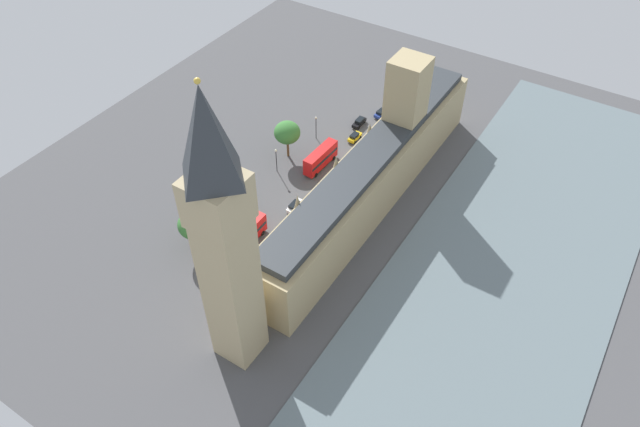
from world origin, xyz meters
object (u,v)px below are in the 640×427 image
object	(u,v)px
car_blue_under_trees	(381,113)
street_lamp_slot_12	(316,123)
double_decker_bus_far_end	(321,158)
plane_tree_opposite_hall	(287,133)
car_yellow_cab_midblock	(355,137)
plane_tree_slot_10	(194,225)
car_black_near_tower	(359,122)
parliament_building	(375,170)
street_lamp_slot_11	(276,156)
double_decker_bus_kerbside	(246,235)
car_white_leading	(295,206)
clock_tower	(224,238)
pedestrian_corner	(403,115)
plane_tree_by_river_gate	(217,200)
pedestrian_trailing	(330,194)

from	to	relation	value
car_blue_under_trees	street_lamp_slot_12	xyz separation A→B (m)	(9.03, 16.93, 3.49)
double_decker_bus_far_end	plane_tree_opposite_hall	bearing A→B (deg)	7.25
car_yellow_cab_midblock	plane_tree_slot_10	distance (m)	48.80
car_black_near_tower	plane_tree_slot_10	distance (m)	54.27
parliament_building	car_blue_under_trees	world-z (taller)	parliament_building
parliament_building	plane_tree_opposite_hall	bearing A→B (deg)	-4.73
double_decker_bus_far_end	car_yellow_cab_midblock	bearing A→B (deg)	-94.68
street_lamp_slot_11	street_lamp_slot_12	size ratio (longest dim) A/B	1.00
car_yellow_cab_midblock	street_lamp_slot_11	world-z (taller)	street_lamp_slot_11
plane_tree_opposite_hall	double_decker_bus_kerbside	bearing A→B (deg)	108.15
double_decker_bus_far_end	car_white_leading	xyz separation A→B (m)	(-3.03, 14.97, -1.74)
double_decker_bus_far_end	street_lamp_slot_12	size ratio (longest dim) A/B	1.69
car_yellow_cab_midblock	plane_tree_opposite_hall	size ratio (longest dim) A/B	0.45
double_decker_bus_far_end	double_decker_bus_kerbside	bearing A→B (deg)	93.13
clock_tower	street_lamp_slot_11	size ratio (longest dim) A/B	8.53
car_yellow_cab_midblock	plane_tree_slot_10	xyz separation A→B (m)	(8.86, 47.67, 5.49)
car_yellow_cab_midblock	pedestrian_corner	size ratio (longest dim) A/B	2.81
plane_tree_by_river_gate	plane_tree_slot_10	size ratio (longest dim) A/B	0.93
pedestrian_trailing	street_lamp_slot_12	size ratio (longest dim) A/B	0.26
car_white_leading	plane_tree_by_river_gate	bearing A→B (deg)	-134.23
plane_tree_slot_10	street_lamp_slot_12	size ratio (longest dim) A/B	1.46
pedestrian_trailing	plane_tree_opposite_hall	distance (m)	18.41
street_lamp_slot_12	plane_tree_by_river_gate	bearing A→B (deg)	87.63
car_blue_under_trees	car_black_near_tower	bearing A→B (deg)	-107.84
plane_tree_opposite_hall	plane_tree_slot_10	world-z (taller)	plane_tree_opposite_hall
parliament_building	pedestrian_corner	xyz separation A→B (m)	(8.10, -30.83, -7.18)
car_white_leading	plane_tree_opposite_hall	world-z (taller)	plane_tree_opposite_hall
parliament_building	car_black_near_tower	distance (m)	27.89
clock_tower	car_yellow_cab_midblock	world-z (taller)	clock_tower
car_blue_under_trees	double_decker_bus_far_end	xyz separation A→B (m)	(2.27, 25.52, 1.75)
pedestrian_trailing	plane_tree_slot_10	distance (m)	31.12
parliament_building	plane_tree_slot_10	size ratio (longest dim) A/B	8.33
car_yellow_cab_midblock	double_decker_bus_far_end	bearing A→B (deg)	-95.48
car_black_near_tower	car_blue_under_trees	bearing A→B (deg)	-113.76
car_yellow_cab_midblock	double_decker_bus_kerbside	bearing A→B (deg)	-90.13
car_blue_under_trees	double_decker_bus_kerbside	xyz separation A→B (m)	(1.76, 54.15, 1.75)
car_blue_under_trees	car_white_leading	xyz separation A→B (m)	(-0.76, 40.49, 0.00)
pedestrian_corner	street_lamp_slot_11	xyz separation A→B (m)	(14.96, 34.84, 3.70)
car_black_near_tower	car_white_leading	xyz separation A→B (m)	(-3.55, 33.99, 0.00)
double_decker_bus_kerbside	street_lamp_slot_12	distance (m)	37.96
plane_tree_slot_10	car_blue_under_trees	bearing A→B (deg)	-99.05
double_decker_bus_far_end	pedestrian_corner	world-z (taller)	double_decker_bus_far_end
plane_tree_opposite_hall	plane_tree_slot_10	distance (m)	33.80
car_black_near_tower	pedestrian_corner	xyz separation A→B (m)	(-7.87, -9.05, -0.21)
car_black_near_tower	plane_tree_by_river_gate	world-z (taller)	plane_tree_by_river_gate
double_decker_bus_kerbside	street_lamp_slot_11	xyz separation A→B (m)	(8.12, -21.86, 1.75)
car_yellow_cab_midblock	double_decker_bus_far_end	xyz separation A→B (m)	(1.56, 13.12, 1.75)
parliament_building	plane_tree_opposite_hall	xyz separation A→B (m)	(24.06, -1.99, -1.07)
plane_tree_by_river_gate	car_black_near_tower	bearing A→B (deg)	-99.59
plane_tree_slot_10	street_lamp_slot_12	xyz separation A→B (m)	(-0.54, -43.13, -2.00)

